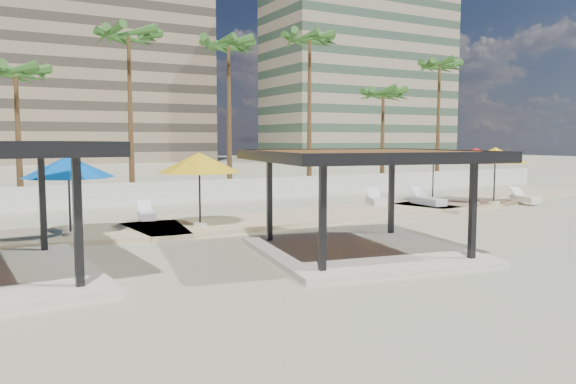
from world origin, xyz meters
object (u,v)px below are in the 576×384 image
umbrella_c (476,156)px  lounger_a (146,214)px  lounger_c (525,198)px  lounger_d (428,201)px  lounger_b (376,200)px  pavilion_central (363,193)px

umbrella_c → lounger_a: umbrella_c is taller
lounger_a → lounger_c: (19.66, -3.40, 0.01)m
lounger_c → lounger_d: (-5.61, 1.45, 0.03)m
lounger_b → lounger_c: lounger_b is taller
lounger_d → lounger_a: bearing=86.9°
lounger_a → umbrella_c: bearing=-90.9°
pavilion_central → lounger_d: pavilion_central is taller
pavilion_central → lounger_c: size_ratio=3.64×
umbrella_c → lounger_d: 3.54m
lounger_a → lounger_c: 19.95m
lounger_b → lounger_c: (7.82, -2.87, -0.01)m
pavilion_central → umbrella_c: size_ratio=1.76×
umbrella_c → lounger_a: 17.01m
pavilion_central → lounger_c: 16.97m
umbrella_c → lounger_d: (-2.59, 0.73, -2.29)m
pavilion_central → lounger_a: pavilion_central is taller
umbrella_c → lounger_c: umbrella_c is taller
lounger_c → pavilion_central: bearing=126.2°
lounger_a → lounger_b: (11.84, -0.53, 0.02)m
umbrella_c → lounger_a: size_ratio=2.15×
lounger_a → lounger_d: size_ratio=0.84×
pavilion_central → lounger_c: bearing=32.3°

